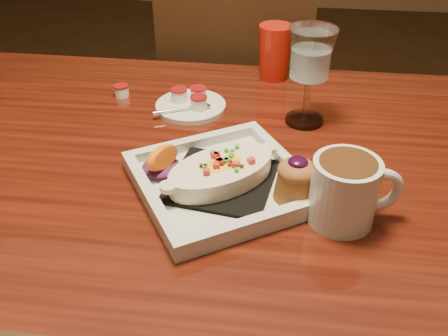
# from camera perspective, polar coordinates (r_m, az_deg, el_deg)

# --- Properties ---
(table) EXTENTS (1.50, 0.90, 0.75)m
(table) POSITION_cam_1_polar(r_m,az_deg,el_deg) (0.93, -2.70, -4.64)
(table) COLOR #5E1B0D
(table) RESTS_ON floor
(chair_far) EXTENTS (0.42, 0.42, 0.93)m
(chair_far) POSITION_cam_1_polar(r_m,az_deg,el_deg) (1.53, 1.51, 5.94)
(chair_far) COLOR black
(chair_far) RESTS_ON floor
(plate) EXTENTS (0.36, 0.36, 0.08)m
(plate) POSITION_cam_1_polar(r_m,az_deg,el_deg) (0.80, 0.64, -1.09)
(plate) COLOR silver
(plate) RESTS_ON table
(coffee_mug) EXTENTS (0.14, 0.10, 0.10)m
(coffee_mug) POSITION_cam_1_polar(r_m,az_deg,el_deg) (0.74, 13.82, -2.35)
(coffee_mug) COLOR silver
(coffee_mug) RESTS_ON table
(goblet) EXTENTS (0.09, 0.09, 0.19)m
(goblet) POSITION_cam_1_polar(r_m,az_deg,el_deg) (0.96, 9.85, 12.15)
(goblet) COLOR silver
(goblet) RESTS_ON table
(saucer) EXTENTS (0.15, 0.15, 0.10)m
(saucer) POSITION_cam_1_polar(r_m,az_deg,el_deg) (1.05, -3.86, 7.34)
(saucer) COLOR silver
(saucer) RESTS_ON table
(creamer_loose) EXTENTS (0.03, 0.03, 0.03)m
(creamer_loose) POSITION_cam_1_polar(r_m,az_deg,el_deg) (1.12, -11.63, 8.67)
(creamer_loose) COLOR white
(creamer_loose) RESTS_ON table
(red_tumbler) EXTENTS (0.08, 0.08, 0.13)m
(red_tumbler) POSITION_cam_1_polar(r_m,az_deg,el_deg) (1.17, 5.78, 13.02)
(red_tumbler) COLOR #B9190D
(red_tumbler) RESTS_ON table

